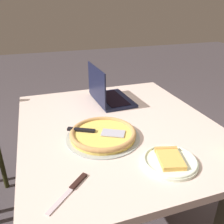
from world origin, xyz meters
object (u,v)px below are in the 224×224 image
object	(u,v)px
pizza_plate	(170,160)
table_knife	(72,188)
dining_table	(118,137)
pizza_tray	(103,134)
laptop	(107,94)

from	to	relation	value
pizza_plate	table_knife	size ratio (longest dim) A/B	1.37
dining_table	pizza_tray	bearing A→B (deg)	-47.64
pizza_tray	table_knife	size ratio (longest dim) A/B	2.16
laptop	pizza_plate	world-z (taller)	laptop
dining_table	pizza_tray	world-z (taller)	pizza_tray
dining_table	laptop	world-z (taller)	laptop
pizza_plate	laptop	bearing A→B (deg)	-176.19
laptop	table_knife	distance (m)	0.85
laptop	pizza_tray	size ratio (longest dim) A/B	0.94
laptop	pizza_tray	bearing A→B (deg)	-20.20
laptop	pizza_tray	distance (m)	0.48
pizza_plate	pizza_tray	world-z (taller)	pizza_tray
laptop	table_knife	world-z (taller)	laptop
pizza_plate	table_knife	distance (m)	0.43
pizza_plate	table_knife	bearing A→B (deg)	-87.22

